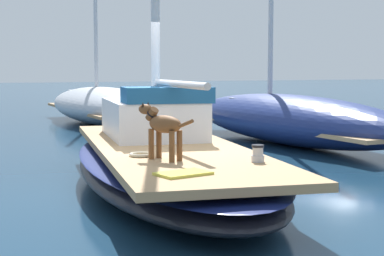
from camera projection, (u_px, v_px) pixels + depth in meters
The scene contains 9 objects.
ground_plane at pixel (168, 190), 9.37m from camera, with size 120.00×120.00×0.00m, color navy.
sailboat_main at pixel (168, 168), 9.33m from camera, with size 3.27×7.46×0.66m.
cabin_house at pixel (154, 116), 10.35m from camera, with size 1.63×2.36×0.84m.
dog_brown at pixel (163, 126), 7.87m from camera, with size 0.49×0.88×0.70m.
deck_winch at pixel (258, 154), 7.71m from camera, with size 0.16×0.16×0.21m.
coiled_rope at pixel (142, 155), 8.20m from camera, with size 0.32×0.32×0.04m, color beige.
deck_towel at pixel (183, 174), 6.81m from camera, with size 0.56×0.36×0.03m, color #D8D14C.
moored_boat_starboard_side at pixel (289, 118), 14.86m from camera, with size 2.89×8.13×7.20m.
moored_boat_far_astern at pixel (103, 105), 19.95m from camera, with size 3.09×7.68×6.65m.
Camera 1 is at (-2.91, -8.77, 1.83)m, focal length 59.66 mm.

